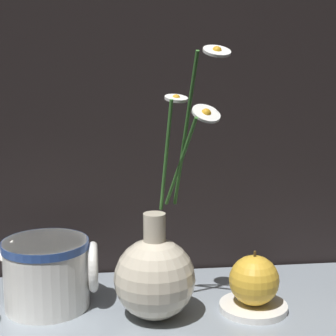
# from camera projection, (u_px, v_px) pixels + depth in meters

# --- Properties ---
(ground_plane) EXTENTS (6.00, 6.00, 0.00)m
(ground_plane) POSITION_uv_depth(u_px,v_px,m) (174.00, 315.00, 0.85)
(ground_plane) COLOR black
(shelf) EXTENTS (0.82, 0.31, 0.01)m
(shelf) POSITION_uv_depth(u_px,v_px,m) (174.00, 312.00, 0.85)
(shelf) COLOR gray
(shelf) RESTS_ON ground_plane
(vase_with_flowers) EXTENTS (0.17, 0.12, 0.39)m
(vase_with_flowers) POSITION_uv_depth(u_px,v_px,m) (156.00, 273.00, 0.81)
(vase_with_flowers) COLOR beige
(vase_with_flowers) RESTS_ON shelf
(ceramic_pitcher) EXTENTS (0.15, 0.13, 0.12)m
(ceramic_pitcher) POSITION_uv_depth(u_px,v_px,m) (48.00, 270.00, 0.84)
(ceramic_pitcher) COLOR white
(ceramic_pitcher) RESTS_ON shelf
(saucer_plate) EXTENTS (0.10, 0.10, 0.01)m
(saucer_plate) POSITION_uv_depth(u_px,v_px,m) (253.00, 307.00, 0.84)
(saucer_plate) COLOR white
(saucer_plate) RESTS_ON shelf
(orange_fruit) EXTENTS (0.07, 0.07, 0.08)m
(orange_fruit) POSITION_uv_depth(u_px,v_px,m) (254.00, 280.00, 0.83)
(orange_fruit) COLOR gold
(orange_fruit) RESTS_ON saucer_plate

